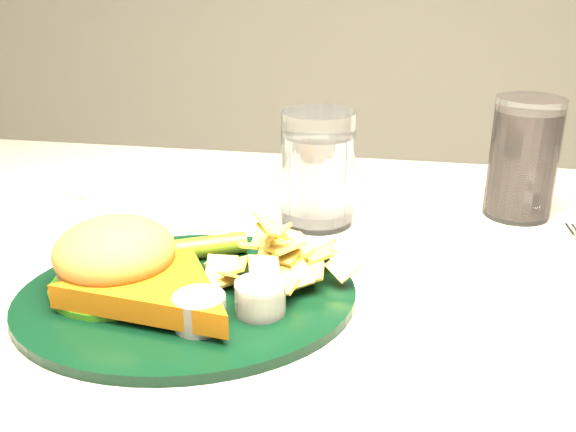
% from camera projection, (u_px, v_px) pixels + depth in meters
% --- Properties ---
extents(dinner_plate, '(0.37, 0.34, 0.07)m').
position_uv_depth(dinner_plate, '(186.00, 267.00, 0.58)').
color(dinner_plate, black).
rests_on(dinner_plate, table).
extents(water_glass, '(0.11, 0.11, 0.13)m').
position_uv_depth(water_glass, '(318.00, 169.00, 0.74)').
color(water_glass, white).
rests_on(water_glass, table).
extents(cola_glass, '(0.09, 0.09, 0.15)m').
position_uv_depth(cola_glass, '(523.00, 158.00, 0.76)').
color(cola_glass, black).
rests_on(cola_glass, table).
extents(spoon, '(0.05, 0.14, 0.01)m').
position_uv_depth(spoon, '(53.00, 278.00, 0.62)').
color(spoon, white).
rests_on(spoon, table).
extents(ramekin, '(0.05, 0.05, 0.02)m').
position_uv_depth(ramekin, '(95.00, 191.00, 0.83)').
color(ramekin, silver).
rests_on(ramekin, table).
extents(wrapped_straw, '(0.19, 0.08, 0.01)m').
position_uv_depth(wrapped_straw, '(210.00, 228.00, 0.74)').
color(wrapped_straw, silver).
rests_on(wrapped_straw, table).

